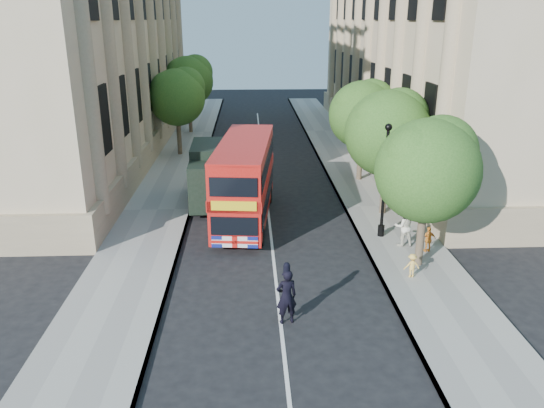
{
  "coord_description": "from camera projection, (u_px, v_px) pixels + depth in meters",
  "views": [
    {
      "loc": [
        -0.96,
        -16.1,
        9.49
      ],
      "look_at": [
        -0.05,
        4.37,
        2.3
      ],
      "focal_mm": 35.0,
      "sensor_mm": 36.0,
      "label": 1
    }
  ],
  "objects": [
    {
      "name": "pavement_right",
      "position": [
        377.0,
        207.0,
        28.01
      ],
      "size": [
        3.5,
        80.0,
        0.12
      ],
      "primitive_type": "cube",
      "color": "gray",
      "rests_on": "ground"
    },
    {
      "name": "child_a",
      "position": [
        428.0,
        239.0,
        22.36
      ],
      "size": [
        0.68,
        0.36,
        1.11
      ],
      "primitive_type": "imported",
      "rotation": [
        0.0,
        0.0,
        3.28
      ],
      "color": "orange",
      "rests_on": "pavement_right"
    },
    {
      "name": "child_b",
      "position": [
        412.0,
        265.0,
        20.19
      ],
      "size": [
        0.64,
        0.4,
        0.95
      ],
      "primitive_type": "imported",
      "rotation": [
        0.0,
        0.0,
        3.22
      ],
      "color": "#F9C454",
      "rests_on": "pavement_right"
    },
    {
      "name": "tree_right_near",
      "position": [
        429.0,
        165.0,
        20.07
      ],
      "size": [
        4.0,
        4.0,
        6.08
      ],
      "color": "#473828",
      "rests_on": "ground"
    },
    {
      "name": "pavement_left",
      "position": [
        158.0,
        210.0,
        27.53
      ],
      "size": [
        3.5,
        80.0,
        0.12
      ],
      "primitive_type": "cube",
      "color": "gray",
      "rests_on": "ground"
    },
    {
      "name": "lamp_post",
      "position": [
        384.0,
        186.0,
        23.4
      ],
      "size": [
        0.32,
        0.32,
        5.16
      ],
      "color": "black",
      "rests_on": "pavement_right"
    },
    {
      "name": "tree_left_far",
      "position": [
        177.0,
        94.0,
        37.41
      ],
      "size": [
        4.0,
        4.0,
        6.3
      ],
      "color": "#473828",
      "rests_on": "ground"
    },
    {
      "name": "ground",
      "position": [
        279.0,
        308.0,
        18.37
      ],
      "size": [
        120.0,
        120.0,
        0.0
      ],
      "primitive_type": "plane",
      "color": "black",
      "rests_on": "ground"
    },
    {
      "name": "woman_pedestrian",
      "position": [
        404.0,
        226.0,
        22.89
      ],
      "size": [
        0.87,
        0.68,
        1.76
      ],
      "primitive_type": "imported",
      "rotation": [
        0.0,
        0.0,
        3.15
      ],
      "color": "silver",
      "rests_on": "pavement_right"
    },
    {
      "name": "tree_left_back",
      "position": [
        189.0,
        78.0,
        44.87
      ],
      "size": [
        4.2,
        4.2,
        6.65
      ],
      "color": "#473828",
      "rests_on": "ground"
    },
    {
      "name": "tree_right_mid",
      "position": [
        389.0,
        129.0,
        25.66
      ],
      "size": [
        4.2,
        4.2,
        6.37
      ],
      "color": "#473828",
      "rests_on": "ground"
    },
    {
      "name": "police_constable",
      "position": [
        286.0,
        297.0,
        17.19
      ],
      "size": [
        0.79,
        0.61,
        1.92
      ],
      "primitive_type": "imported",
      "rotation": [
        0.0,
        0.0,
        3.38
      ],
      "color": "black",
      "rests_on": "ground"
    },
    {
      "name": "building_right",
      "position": [
        450.0,
        26.0,
        38.59
      ],
      "size": [
        12.0,
        38.0,
        18.0
      ],
      "primitive_type": "cube",
      "color": "tan",
      "rests_on": "ground"
    },
    {
      "name": "box_van",
      "position": [
        213.0,
        176.0,
        28.22
      ],
      "size": [
        2.36,
        5.53,
        3.13
      ],
      "rotation": [
        0.0,
        0.0,
        0.02
      ],
      "color": "black",
      "rests_on": "ground"
    },
    {
      "name": "tree_right_far",
      "position": [
        363.0,
        111.0,
        31.36
      ],
      "size": [
        4.0,
        4.0,
        6.15
      ],
      "color": "#473828",
      "rests_on": "ground"
    },
    {
      "name": "building_left",
      "position": [
        65.0,
        26.0,
        37.42
      ],
      "size": [
        12.0,
        38.0,
        18.0
      ],
      "primitive_type": "cube",
      "color": "tan",
      "rests_on": "ground"
    },
    {
      "name": "double_decker_bus",
      "position": [
        245.0,
        179.0,
        25.62
      ],
      "size": [
        3.09,
        8.67,
        3.92
      ],
      "rotation": [
        0.0,
        0.0,
        -0.1
      ],
      "color": "#B9120C",
      "rests_on": "ground"
    }
  ]
}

